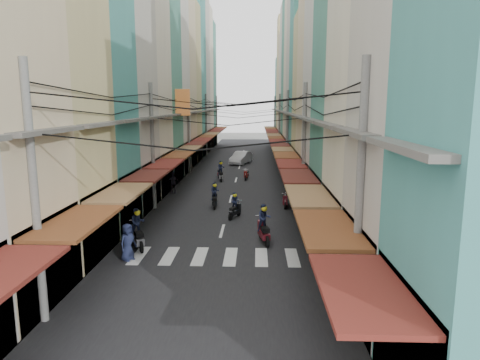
% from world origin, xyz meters
% --- Properties ---
extents(ground, '(160.00, 160.00, 0.00)m').
position_xyz_m(ground, '(0.00, 0.00, 0.00)').
color(ground, slate).
rests_on(ground, ground).
extents(road, '(10.00, 80.00, 0.02)m').
position_xyz_m(road, '(0.00, 20.00, 0.01)').
color(road, black).
rests_on(road, ground).
extents(sidewalk_left, '(3.00, 80.00, 0.06)m').
position_xyz_m(sidewalk_left, '(-6.50, 20.00, 0.03)').
color(sidewalk_left, slate).
rests_on(sidewalk_left, ground).
extents(sidewalk_right, '(3.00, 80.00, 0.06)m').
position_xyz_m(sidewalk_right, '(6.50, 20.00, 0.03)').
color(sidewalk_right, slate).
rests_on(sidewalk_right, ground).
extents(crosswalk, '(7.55, 2.40, 0.01)m').
position_xyz_m(crosswalk, '(-0.00, -6.00, 0.03)').
color(crosswalk, silver).
rests_on(crosswalk, ground).
extents(building_row_left, '(7.80, 67.67, 23.70)m').
position_xyz_m(building_row_left, '(-7.92, 16.56, 9.78)').
color(building_row_left, beige).
rests_on(building_row_left, ground).
extents(building_row_right, '(7.80, 68.98, 22.59)m').
position_xyz_m(building_row_right, '(7.92, 16.45, 9.41)').
color(building_row_right, teal).
rests_on(building_row_right, ground).
extents(utility_poles, '(10.20, 66.13, 8.20)m').
position_xyz_m(utility_poles, '(0.00, 15.01, 6.59)').
color(utility_poles, gray).
rests_on(utility_poles, ground).
extents(white_car, '(5.42, 3.36, 1.79)m').
position_xyz_m(white_car, '(0.08, 24.81, 0.00)').
color(white_car, silver).
rests_on(white_car, ground).
extents(bicycle, '(1.81, 1.27, 1.17)m').
position_xyz_m(bicycle, '(7.50, -3.00, 0.00)').
color(bicycle, black).
rests_on(bicycle, ground).
extents(moving_scooters, '(8.05, 22.28, 1.98)m').
position_xyz_m(moving_scooters, '(-0.41, 2.91, 0.55)').
color(moving_scooters, black).
rests_on(moving_scooters, ground).
extents(parked_scooters, '(12.72, 13.15, 1.00)m').
position_xyz_m(parked_scooters, '(3.26, -4.53, 0.47)').
color(parked_scooters, black).
rests_on(parked_scooters, ground).
extents(pedestrians, '(12.97, 21.84, 2.18)m').
position_xyz_m(pedestrians, '(-3.36, 1.79, 1.02)').
color(pedestrians, black).
rests_on(pedestrians, ground).
extents(market_umbrella, '(2.24, 2.24, 2.36)m').
position_xyz_m(market_umbrella, '(7.20, -1.29, 2.08)').
color(market_umbrella, '#B2B2B7').
rests_on(market_umbrella, ground).
extents(traffic_sign, '(0.10, 0.57, 2.59)m').
position_xyz_m(traffic_sign, '(4.93, -5.91, 1.86)').
color(traffic_sign, gray).
rests_on(traffic_sign, ground).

